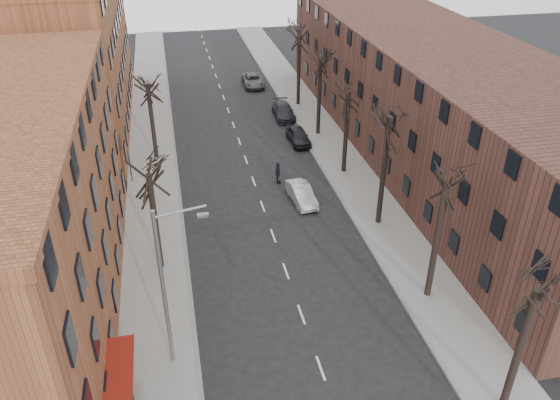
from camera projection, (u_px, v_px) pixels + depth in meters
sidewalk_left at (152, 153)px, 48.56m from camera, size 4.00×90.00×0.15m
sidewalk_right at (325, 137)px, 51.44m from camera, size 4.00×90.00×0.15m
building_left_far at (55, 53)px, 51.18m from camera, size 12.00×28.00×14.00m
building_right at (434, 100)px, 46.16m from camera, size 12.00×50.00×10.00m
tree_right_b at (427, 296)px, 32.04m from camera, size 5.20×5.20×10.80m
tree_right_c at (378, 223)px, 38.78m from camera, size 5.20×5.20×11.60m
tree_right_d at (343, 172)px, 45.51m from camera, size 5.20×5.20×10.00m
tree_right_e at (318, 134)px, 52.25m from camera, size 5.20×5.20×10.80m
tree_right_f at (298, 105)px, 58.98m from camera, size 5.20×5.20×11.60m
tree_left_a at (161, 268)px, 34.36m from camera, size 5.20×5.20×9.50m
tree_left_b at (157, 158)px, 47.83m from camera, size 5.20×5.20×9.50m
streetlight at (166, 284)px, 25.18m from camera, size 2.45×0.22×9.03m
silver_sedan at (301, 194)px, 41.04m from camera, size 1.75×4.14×1.33m
parked_car_near at (298, 136)px, 50.21m from camera, size 1.81×4.20×1.41m
parked_car_mid at (284, 111)px, 55.54m from camera, size 2.10×4.82×1.38m
parked_car_far at (253, 80)px, 64.05m from camera, size 2.33×4.87×1.34m
pedestrian_crossing at (278, 173)px, 43.47m from camera, size 0.67×1.13×1.81m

